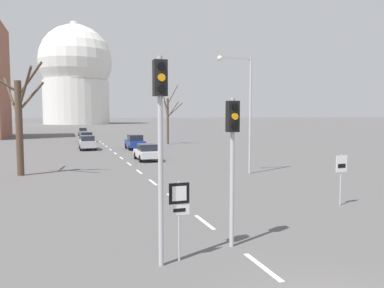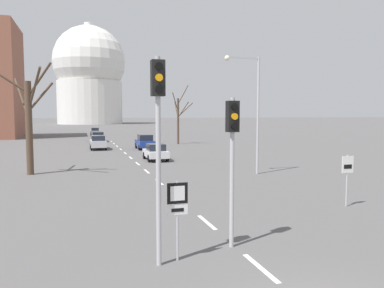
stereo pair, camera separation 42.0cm
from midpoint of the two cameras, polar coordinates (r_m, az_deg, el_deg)
name	(u,v)px [view 1 (the left image)]	position (r m, az deg, el deg)	size (l,w,h in m)	color
lane_stripe_0	(262,267)	(10.98, 9.54, -17.94)	(0.16, 2.00, 0.01)	silver
lane_stripe_1	(205,222)	(14.86, 1.10, -11.81)	(0.16, 2.00, 0.01)	silver
lane_stripe_2	(173,198)	(19.02, -3.57, -8.16)	(0.16, 2.00, 0.01)	silver
lane_stripe_3	(153,182)	(23.30, -6.50, -5.81)	(0.16, 2.00, 0.01)	silver
lane_stripe_4	(139,172)	(27.66, -8.49, -4.18)	(0.16, 2.00, 0.01)	silver
lane_stripe_5	(129,164)	(32.05, -9.94, -3.00)	(0.16, 2.00, 0.01)	silver
lane_stripe_6	(121,158)	(36.47, -11.04, -2.10)	(0.16, 2.00, 0.01)	silver
lane_stripe_7	(115,153)	(40.91, -11.89, -1.39)	(0.16, 2.00, 0.01)	silver
lane_stripe_8	(110,150)	(45.36, -12.58, -0.82)	(0.16, 2.00, 0.01)	silver
lane_stripe_9	(106,146)	(49.82, -13.15, -0.36)	(0.16, 2.00, 0.01)	silver
lane_stripe_10	(103,144)	(54.28, -13.62, 0.03)	(0.16, 2.00, 0.01)	silver
lane_stripe_11	(100,142)	(58.75, -14.02, 0.36)	(0.16, 2.00, 0.01)	silver
traffic_signal_near_left	(160,123)	(10.14, -6.03, 3.26)	(0.36, 0.34, 5.74)	#B2B2B7
traffic_signal_centre_tall	(232,143)	(11.67, 5.16, 0.11)	(0.36, 0.34, 4.70)	#B2B2B7
route_sign_post	(179,207)	(10.77, -3.10, -9.58)	(0.60, 0.08, 2.31)	#B2B2B7
speed_limit_sign	(341,171)	(18.41, 21.18, -3.85)	(0.60, 0.08, 2.36)	#B2B2B7
street_lamp_right	(244,102)	(26.29, 7.48, 6.38)	(2.59, 0.36, 8.11)	#B2B2B7
sedan_near_left	(135,142)	(45.04, -8.96, 0.30)	(1.91, 4.32, 1.75)	navy
sedan_near_right	(147,152)	(34.11, -7.25, -1.21)	(1.83, 3.98, 1.52)	silver
sedan_mid_centre	(87,142)	(45.81, -15.90, 0.23)	(1.83, 4.42, 1.66)	#B7B7BC
sedan_far_left	(86,137)	(58.78, -15.98, 1.08)	(1.93, 4.38, 1.49)	#2D4C33
sedan_far_right	(83,132)	(75.97, -16.45, 1.82)	(1.68, 3.98, 1.53)	slate
bare_tree_left_near	(19,119)	(27.98, -25.26, 3.45)	(4.29, 4.82, 7.65)	brown
bare_tree_right_near	(168,118)	(52.35, -3.86, 4.03)	(3.05, 3.64, 8.20)	brown
capitol_dome	(76,75)	(167.36, -17.33, 10.04)	(30.08, 30.08, 42.49)	silver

